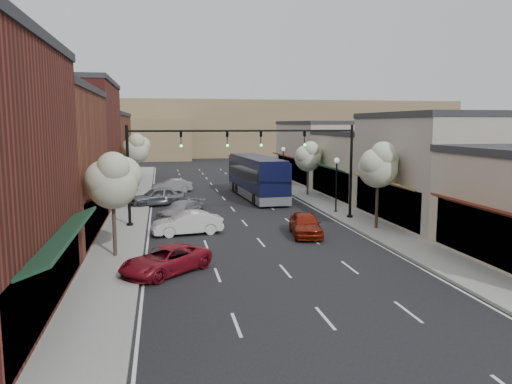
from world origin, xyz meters
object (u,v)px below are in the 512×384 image
signal_mast_right (320,158)px  lamp_post_near (337,176)px  coach_bus (256,177)px  tree_left_near (113,179)px  lamp_post_far (283,160)px  tree_right_far (309,156)px  parked_car_a (165,260)px  tree_right_near (379,164)px  red_hatchback (305,224)px  signal_mast_left (163,160)px  parked_car_c (181,210)px  parked_car_d (157,197)px  tree_left_far (136,148)px  parked_car_b (187,223)px  parked_car_e (172,186)px

signal_mast_right → lamp_post_near: (2.18, 2.50, -1.62)m
coach_bus → tree_left_near: bearing=-123.4°
lamp_post_far → coach_bus: (-4.64, -8.11, -0.95)m
tree_right_far → parked_car_a: (-14.05, -23.23, -3.34)m
signal_mast_right → tree_right_near: (2.73, -4.05, -0.17)m
tree_left_near → red_hatchback: size_ratio=1.28×
signal_mast_left → parked_car_a: size_ratio=1.75×
coach_bus → red_hatchback: (-0.02, -16.65, -1.30)m
tree_right_far → parked_car_c: (-12.76, -9.56, -3.32)m
parked_car_d → signal_mast_left: bearing=-11.3°
tree_right_far → lamp_post_far: tree_right_far is taller
lamp_post_far → coach_bus: bearing=-119.8°
tree_left_far → parked_car_a: bearing=-85.0°
lamp_post_far → coach_bus: 9.39m
signal_mast_right → coach_bus: 12.42m
signal_mast_right → tree_left_far: size_ratio=1.34×
signal_mast_left → lamp_post_near: size_ratio=1.85×
tree_right_far → parked_car_b: size_ratio=1.21×
coach_bus → parked_car_c: bearing=-132.1°
signal_mast_right → coach_bus: (-2.46, 11.89, -2.57)m
tree_left_far → tree_right_near: bearing=-53.0°
signal_mast_right → signal_mast_left: size_ratio=1.00×
tree_right_near → signal_mast_left: bearing=163.8°
red_hatchback → parked_car_e: 23.64m
parked_car_d → parked_car_c: bearing=0.2°
coach_bus → parked_car_d: coach_bus is taller
signal_mast_right → red_hatchback: bearing=-117.5°
parked_car_e → tree_right_near: bearing=25.2°
tree_left_far → parked_car_d: (2.05, -8.97, -3.80)m
tree_left_far → parked_car_c: (3.84, -15.56, -3.93)m
tree_right_far → signal_mast_left: bearing=-139.5°
tree_right_far → parked_car_e: tree_right_far is taller
tree_right_far → parked_car_a: 27.35m
tree_right_far → red_hatchback: size_ratio=1.22×
parked_car_a → tree_left_far: bearing=142.7°
signal_mast_left → parked_car_a: (-0.08, -11.28, -3.97)m
signal_mast_right → parked_car_e: bearing=120.6°
parked_car_b → parked_car_c: (-0.19, 5.31, -0.07)m
parked_car_c → parked_car_e: bearing=128.0°
parked_car_b → parked_car_c: bearing=173.7°
signal_mast_right → parked_car_e: size_ratio=1.98×
signal_mast_left → parked_car_c: signal_mast_left is taller
signal_mast_left → parked_car_b: bearing=-64.6°
tree_right_far → parked_car_e: 14.61m
signal_mast_right → signal_mast_left: (-11.24, 0.00, 0.00)m
tree_right_far → coach_bus: bearing=-179.4°
tree_right_near → parked_car_a: bearing=-152.8°
tree_right_near → lamp_post_near: size_ratio=1.34×
signal_mast_right → parked_car_e: 20.74m
parked_car_d → parked_car_e: 8.68m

